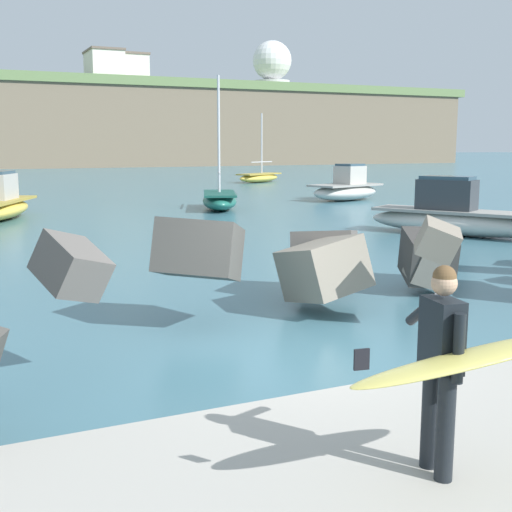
{
  "coord_description": "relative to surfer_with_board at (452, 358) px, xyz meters",
  "views": [
    {
      "loc": [
        -4.25,
        -7.98,
        2.96
      ],
      "look_at": [
        -0.35,
        0.5,
        1.4
      ],
      "focal_mm": 46.7,
      "sensor_mm": 36.0,
      "label": 1
    }
  ],
  "objects": [
    {
      "name": "ground_plane",
      "position": [
        0.68,
        3.98,
        -1.28
      ],
      "size": [
        400.0,
        400.0,
        0.0
      ],
      "primitive_type": "plane",
      "color": "#42707F"
    },
    {
      "name": "walkway_path",
      "position": [
        0.68,
        -0.02,
        -1.16
      ],
      "size": [
        48.0,
        4.4,
        0.24
      ],
      "primitive_type": "cube",
      "color": "#B2ADA3",
      "rests_on": "ground"
    },
    {
      "name": "breakwater_jetty",
      "position": [
        4.16,
        5.16,
        -0.28
      ],
      "size": [
        28.34,
        6.19,
        2.52
      ],
      "color": "#605B56",
      "rests_on": "ground"
    },
    {
      "name": "surfer_with_board",
      "position": [
        0.0,
        0.0,
        0.0
      ],
      "size": [
        2.12,
        1.31,
        1.78
      ],
      "color": "black",
      "rests_on": "walkway_path"
    },
    {
      "name": "boat_near_right",
      "position": [
        15.83,
        26.55,
        -0.65
      ],
      "size": [
        4.86,
        3.22,
        1.96
      ],
      "color": "beige",
      "rests_on": "ground"
    },
    {
      "name": "boat_mid_centre",
      "position": [
        11.61,
        13.1,
        -0.67
      ],
      "size": [
        4.42,
        6.13,
        1.94
      ],
      "color": "beige",
      "rests_on": "ground"
    },
    {
      "name": "boat_mid_right",
      "position": [
        18.93,
        44.3,
        -0.86
      ],
      "size": [
        4.78,
        3.53,
        5.41
      ],
      "color": "#EAC64C",
      "rests_on": "ground"
    },
    {
      "name": "boat_far_left",
      "position": [
        7.76,
        24.67,
        -0.81
      ],
      "size": [
        2.97,
        4.65,
        6.08
      ],
      "color": "#1E6656",
      "rests_on": "ground"
    },
    {
      "name": "headland_bluff",
      "position": [
        22.64,
        100.94,
        4.67
      ],
      "size": [
        103.1,
        35.63,
        11.85
      ],
      "color": "#756651",
      "rests_on": "ground"
    },
    {
      "name": "radar_dome",
      "position": [
        49.3,
        104.16,
        15.24
      ],
      "size": [
        6.8,
        6.8,
        9.04
      ],
      "color": "silver",
      "rests_on": "headland_bluff"
    },
    {
      "name": "station_building_west",
      "position": [
        17.41,
        92.76,
        12.69
      ],
      "size": [
        4.69,
        7.05,
        4.21
      ],
      "color": "silver",
      "rests_on": "headland_bluff"
    },
    {
      "name": "station_building_central",
      "position": [
        20.77,
        93.55,
        12.57
      ],
      "size": [
        5.53,
        6.17,
        3.97
      ],
      "color": "silver",
      "rests_on": "headland_bluff"
    },
    {
      "name": "station_building_east",
      "position": [
        18.71,
        94.83,
        12.6
      ],
      "size": [
        4.66,
        6.76,
        4.03
      ],
      "color": "silver",
      "rests_on": "headland_bluff"
    }
  ]
}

